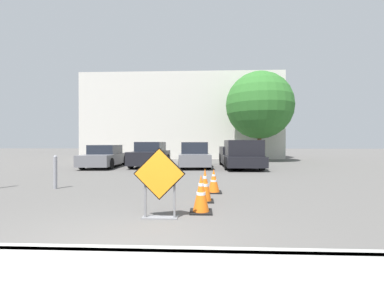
{
  "coord_description": "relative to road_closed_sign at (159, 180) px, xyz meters",
  "views": [
    {
      "loc": [
        1.27,
        -3.2,
        1.48
      ],
      "look_at": [
        0.72,
        9.41,
        1.4
      ],
      "focal_mm": 24.0,
      "sensor_mm": 36.0,
      "label": 1
    }
  ],
  "objects": [
    {
      "name": "ground_plane",
      "position": [
        -0.42,
        8.27,
        -0.75
      ],
      "size": [
        96.0,
        96.0,
        0.0
      ],
      "primitive_type": "plane",
      "color": "#565451"
    },
    {
      "name": "curb_lip",
      "position": [
        -0.42,
        -1.73,
        -0.68
      ],
      "size": [
        29.9,
        0.2,
        0.14
      ],
      "color": "#999993",
      "rests_on": "ground_plane"
    },
    {
      "name": "road_closed_sign",
      "position": [
        0.0,
        0.0,
        0.0
      ],
      "size": [
        1.01,
        0.2,
        1.38
      ],
      "color": "black",
      "rests_on": "ground_plane"
    },
    {
      "name": "traffic_cone_nearest",
      "position": [
        0.8,
        0.49,
        -0.36
      ],
      "size": [
        0.47,
        0.47,
        0.8
      ],
      "color": "black",
      "rests_on": "ground_plane"
    },
    {
      "name": "traffic_cone_second",
      "position": [
        0.89,
        1.49,
        -0.34
      ],
      "size": [
        0.43,
        0.43,
        0.83
      ],
      "color": "black",
      "rests_on": "ground_plane"
    },
    {
      "name": "traffic_cone_third",
      "position": [
        1.16,
        2.63,
        -0.41
      ],
      "size": [
        0.46,
        0.46,
        0.7
      ],
      "color": "black",
      "rests_on": "ground_plane"
    },
    {
      "name": "parked_car_nearest",
      "position": [
        -5.08,
        10.32,
        -0.13
      ],
      "size": [
        1.92,
        4.56,
        1.32
      ],
      "rotation": [
        0.0,
        0.0,
        3.19
      ],
      "color": "slate",
      "rests_on": "ground_plane"
    },
    {
      "name": "parked_car_second",
      "position": [
        -2.38,
        10.65,
        -0.05
      ],
      "size": [
        1.96,
        4.17,
        1.51
      ],
      "rotation": [
        0.0,
        0.0,
        3.09
      ],
      "color": "black",
      "rests_on": "ground_plane"
    },
    {
      "name": "parked_car_third",
      "position": [
        0.31,
        10.56,
        -0.07
      ],
      "size": [
        1.97,
        4.36,
        1.49
      ],
      "rotation": [
        0.0,
        0.0,
        3.2
      ],
      "color": "slate",
      "rests_on": "ground_plane"
    },
    {
      "name": "pickup_truck",
      "position": [
        3.02,
        10.05,
        -0.03
      ],
      "size": [
        2.17,
        5.32,
        1.6
      ],
      "rotation": [
        0.0,
        0.0,
        3.16
      ],
      "color": "black",
      "rests_on": "ground_plane"
    },
    {
      "name": "bollard_nearest",
      "position": [
        -3.87,
        3.05,
        -0.18
      ],
      "size": [
        0.12,
        0.12,
        1.07
      ],
      "color": "gray",
      "rests_on": "ground_plane"
    },
    {
      "name": "building_facade_backdrop",
      "position": [
        -1.16,
        20.19,
        3.15
      ],
      "size": [
        18.38,
        5.0,
        7.8
      ],
      "color": "beige",
      "rests_on": "ground_plane"
    },
    {
      "name": "street_tree_behind_lot",
      "position": [
        5.24,
        15.32,
        3.63
      ],
      "size": [
        5.23,
        5.23,
        7.0
      ],
      "color": "#513823",
      "rests_on": "ground_plane"
    }
  ]
}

